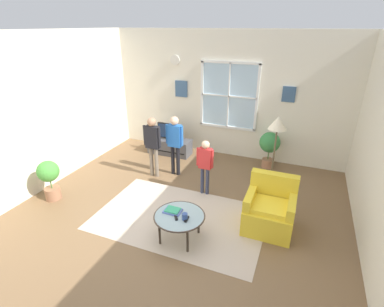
{
  "coord_description": "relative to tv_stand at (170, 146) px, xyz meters",
  "views": [
    {
      "loc": [
        1.81,
        -3.45,
        3.07
      ],
      "look_at": [
        0.12,
        0.74,
        1.04
      ],
      "focal_mm": 26.95,
      "sensor_mm": 36.0,
      "label": 1
    }
  ],
  "objects": [
    {
      "name": "potted_plant_corner",
      "position": [
        -1.14,
        -2.75,
        0.28
      ],
      "size": [
        0.4,
        0.4,
        0.79
      ],
      "color": "#9E6B4C",
      "rests_on": "ground_plane"
    },
    {
      "name": "cup",
      "position": [
        1.69,
        -2.94,
        0.28
      ],
      "size": [
        0.09,
        0.09,
        0.1
      ],
      "primitive_type": "cylinder",
      "color": "#334C8C",
      "rests_on": "coffee_table"
    },
    {
      "name": "potted_plant_by_window",
      "position": [
        2.46,
        0.16,
        0.36
      ],
      "size": [
        0.47,
        0.47,
        0.85
      ],
      "color": "#9E6B4C",
      "rests_on": "ground_plane"
    },
    {
      "name": "person_red_shirt",
      "position": [
        1.49,
        -1.5,
        0.51
      ],
      "size": [
        0.34,
        0.15,
        1.12
      ],
      "color": "#333851",
      "rests_on": "ground_plane"
    },
    {
      "name": "book_stack",
      "position": [
        1.44,
        -2.83,
        0.25
      ],
      "size": [
        0.26,
        0.19,
        0.04
      ],
      "color": "#6175C4",
      "rests_on": "coffee_table"
    },
    {
      "name": "back_wall",
      "position": [
        1.28,
        0.58,
        1.3
      ],
      "size": [
        5.73,
        0.17,
        2.99
      ],
      "color": "silver",
      "rests_on": "ground_plane"
    },
    {
      "name": "person_black_shirt",
      "position": [
        0.22,
        -1.22,
        0.64
      ],
      "size": [
        0.4,
        0.18,
        1.34
      ],
      "color": "#726656",
      "rests_on": "ground_plane"
    },
    {
      "name": "tv_stand",
      "position": [
        0.0,
        0.0,
        0.0
      ],
      "size": [
        1.1,
        0.44,
        0.39
      ],
      "color": "#4C4C51",
      "rests_on": "ground_plane"
    },
    {
      "name": "floor_lamp",
      "position": [
        2.7,
        -1.31,
        1.2
      ],
      "size": [
        0.32,
        0.32,
        1.67
      ],
      "color": "black",
      "rests_on": "ground_plane"
    },
    {
      "name": "ground_plane",
      "position": [
        1.28,
        -2.68,
        -0.21
      ],
      "size": [
        6.33,
        6.99,
        0.02
      ],
      "primitive_type": "cube",
      "color": "brown"
    },
    {
      "name": "armchair",
      "position": [
        2.81,
        -2.08,
        0.13
      ],
      "size": [
        0.76,
        0.74,
        0.87
      ],
      "color": "yellow",
      "rests_on": "ground_plane"
    },
    {
      "name": "remote_near_books",
      "position": [
        1.72,
        -2.93,
        0.24
      ],
      "size": [
        0.05,
        0.14,
        0.02
      ],
      "primitive_type": "cube",
      "rotation": [
        0.0,
        0.0,
        0.08
      ],
      "color": "black",
      "rests_on": "coffee_table"
    },
    {
      "name": "remote_near_cup",
      "position": [
        1.55,
        -2.95,
        0.24
      ],
      "size": [
        0.11,
        0.14,
        0.02
      ],
      "primitive_type": "cube",
      "rotation": [
        0.0,
        0.0,
        0.6
      ],
      "color": "black",
      "rests_on": "coffee_table"
    },
    {
      "name": "television",
      "position": [
        -0.0,
        -0.0,
        0.42
      ],
      "size": [
        0.62,
        0.08,
        0.42
      ],
      "color": "#4C4C4C",
      "rests_on": "tv_stand"
    },
    {
      "name": "coffee_table",
      "position": [
        1.57,
        -2.88,
        0.21
      ],
      "size": [
        0.79,
        0.79,
        0.44
      ],
      "color": "#99B2B7",
      "rests_on": "ground_plane"
    },
    {
      "name": "person_blue_shirt",
      "position": [
        0.62,
        -0.97,
        0.64
      ],
      "size": [
        0.4,
        0.18,
        1.34
      ],
      "color": "black",
      "rests_on": "ground_plane"
    },
    {
      "name": "side_wall_left",
      "position": [
        -1.65,
        -2.68,
        1.3
      ],
      "size": [
        0.12,
        6.39,
        2.99
      ],
      "color": "silver",
      "rests_on": "ground_plane"
    },
    {
      "name": "area_rug",
      "position": [
        1.36,
        -2.4,
        -0.19
      ],
      "size": [
        2.87,
        1.81,
        0.01
      ],
      "primitive_type": "cube",
      "color": "#C6B29E",
      "rests_on": "ground_plane"
    }
  ]
}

